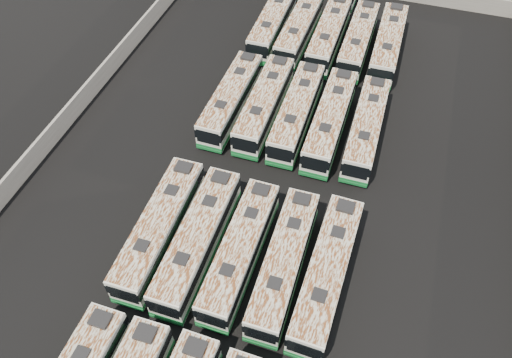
% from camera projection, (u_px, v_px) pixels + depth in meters
% --- Properties ---
extents(ground, '(140.00, 140.00, 0.00)m').
position_uv_depth(ground, '(275.00, 183.00, 46.28)').
color(ground, black).
rests_on(ground, ground).
extents(perimeter_wall, '(45.20, 73.20, 2.20)m').
position_uv_depth(perimeter_wall, '(275.00, 175.00, 45.45)').
color(perimeter_wall, slate).
rests_on(perimeter_wall, ground).
extents(bus_midfront_far_left, '(2.96, 13.06, 3.67)m').
position_uv_depth(bus_midfront_far_left, '(160.00, 228.00, 40.71)').
color(bus_midfront_far_left, silver).
rests_on(bus_midfront_far_left, ground).
extents(bus_midfront_left, '(2.81, 13.09, 3.69)m').
position_uv_depth(bus_midfront_left, '(198.00, 240.00, 39.94)').
color(bus_midfront_left, silver).
rests_on(bus_midfront_left, ground).
extents(bus_midfront_center, '(2.75, 12.59, 3.54)m').
position_uv_depth(bus_midfront_center, '(240.00, 251.00, 39.36)').
color(bus_midfront_center, silver).
rests_on(bus_midfront_center, ground).
extents(bus_midfront_right, '(2.82, 12.67, 3.56)m').
position_uv_depth(bus_midfront_right, '(284.00, 262.00, 38.66)').
color(bus_midfront_right, silver).
rests_on(bus_midfront_right, ground).
extents(bus_midfront_far_right, '(3.07, 13.08, 3.67)m').
position_uv_depth(bus_midfront_far_right, '(327.00, 273.00, 38.00)').
color(bus_midfront_far_right, silver).
rests_on(bus_midfront_far_right, ground).
extents(bus_midback_far_left, '(2.78, 12.67, 3.57)m').
position_uv_depth(bus_midback_far_left, '(231.00, 99.00, 51.23)').
color(bus_midback_far_left, silver).
rests_on(bus_midback_far_left, ground).
extents(bus_midback_left, '(2.79, 12.93, 3.64)m').
position_uv_depth(bus_midback_left, '(264.00, 104.00, 50.62)').
color(bus_midback_left, silver).
rests_on(bus_midback_left, ground).
extents(bus_midback_center, '(2.83, 12.88, 3.63)m').
position_uv_depth(bus_midback_center, '(297.00, 112.00, 49.88)').
color(bus_midback_center, silver).
rests_on(bus_midback_center, ground).
extents(bus_midback_right, '(2.81, 13.05, 3.68)m').
position_uv_depth(bus_midback_right, '(330.00, 120.00, 49.05)').
color(bus_midback_right, silver).
rests_on(bus_midback_right, ground).
extents(bus_midback_far_right, '(2.78, 12.64, 3.56)m').
position_uv_depth(bus_midback_far_right, '(366.00, 128.00, 48.46)').
color(bus_midback_far_right, silver).
rests_on(bus_midback_far_right, ground).
extents(bus_back_far_left, '(2.99, 19.95, 3.61)m').
position_uv_depth(bus_back_far_left, '(280.00, 9.00, 62.35)').
color(bus_back_far_left, silver).
rests_on(bus_back_far_left, ground).
extents(bus_back_left, '(2.90, 12.76, 3.59)m').
position_uv_depth(bus_back_left, '(299.00, 30.00, 59.40)').
color(bus_back_left, silver).
rests_on(bus_back_left, ground).
extents(bus_back_center, '(2.74, 20.10, 3.65)m').
position_uv_depth(bus_back_center, '(335.00, 20.00, 60.76)').
color(bus_back_center, silver).
rests_on(bus_back_center, ground).
extents(bus_back_right, '(2.72, 12.68, 3.57)m').
position_uv_depth(bus_back_right, '(358.00, 40.00, 58.03)').
color(bus_back_right, silver).
rests_on(bus_back_right, ground).
extents(bus_back_far_right, '(2.94, 13.16, 3.70)m').
position_uv_depth(bus_back_far_right, '(388.00, 44.00, 57.36)').
color(bus_back_far_right, silver).
rests_on(bus_back_far_right, ground).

